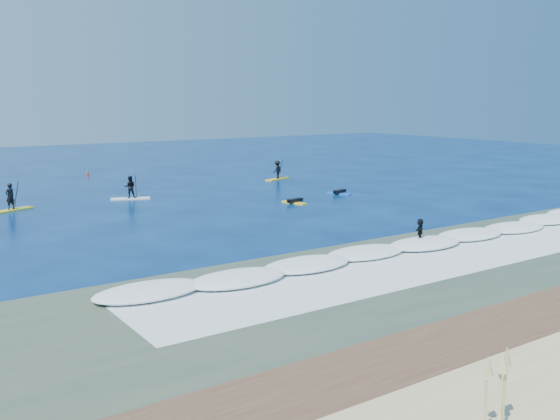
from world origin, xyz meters
TOP-DOWN VIEW (x-y plane):
  - ground at (0.00, 0.00)m, footprint 160.00×160.00m
  - shallow_water at (0.00, -14.00)m, footprint 90.00×13.00m
  - breaking_wave at (0.00, -10.00)m, footprint 40.00×6.00m
  - whitewater at (0.00, -13.00)m, footprint 34.00×5.00m
  - sup_paddler_left at (-15.44, 14.40)m, footprint 3.39×2.16m
  - sup_paddler_center at (-6.23, 14.68)m, footprint 3.19×1.88m
  - sup_paddler_right at (10.73, 18.31)m, footprint 3.24×1.86m
  - prone_paddler_near at (3.58, 5.42)m, footprint 1.72×2.25m
  - prone_paddler_far at (9.56, 7.14)m, footprint 1.73×2.28m
  - wave_surfer at (1.12, -10.01)m, footprint 1.78×1.47m
  - marker_buoy at (-4.33, 31.91)m, footprint 0.24×0.24m

SIDE VIEW (x-z plane):
  - ground at x=0.00m, z-range 0.00..0.00m
  - breaking_wave at x=0.00m, z-range -0.15..0.15m
  - whitewater at x=0.00m, z-range -0.01..0.01m
  - shallow_water at x=0.00m, z-range 0.00..0.01m
  - prone_paddler_near at x=3.58m, z-range -0.07..0.38m
  - prone_paddler_far at x=9.56m, z-range -0.07..0.39m
  - marker_buoy at x=-4.33m, z-range -0.04..0.54m
  - sup_paddler_left at x=-15.44m, z-range -0.44..1.91m
  - wave_surfer at x=1.12m, z-range 0.10..1.43m
  - sup_paddler_center at x=-6.23m, z-range -0.28..1.92m
  - sup_paddler_right at x=10.73m, z-range -0.24..1.98m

